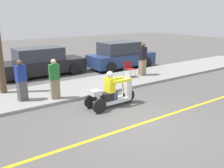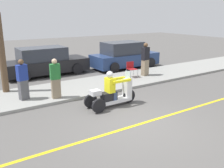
% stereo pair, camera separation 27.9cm
% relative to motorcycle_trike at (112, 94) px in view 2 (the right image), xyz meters
% --- Properties ---
extents(ground_plane, '(60.00, 60.00, 0.00)m').
position_rel_motorcycle_trike_xyz_m(ground_plane, '(-0.19, -1.86, -0.50)').
color(ground_plane, '#565451').
extents(lane_stripe, '(24.00, 0.12, 0.01)m').
position_rel_motorcycle_trike_xyz_m(lane_stripe, '(-0.01, -1.86, -0.50)').
color(lane_stripe, gold).
rests_on(lane_stripe, ground).
extents(sidewalk_strip, '(28.00, 2.80, 0.12)m').
position_rel_motorcycle_trike_xyz_m(sidewalk_strip, '(-0.19, 2.74, -0.44)').
color(sidewalk_strip, gray).
rests_on(sidewalk_strip, ground).
extents(motorcycle_trike, '(2.11, 0.70, 1.40)m').
position_rel_motorcycle_trike_xyz_m(motorcycle_trike, '(0.00, 0.00, 0.00)').
color(motorcycle_trike, black).
rests_on(motorcycle_trike, ground).
extents(spectator_by_tree, '(0.43, 0.32, 1.63)m').
position_rel_motorcycle_trike_xyz_m(spectator_by_tree, '(-2.69, 2.32, 0.40)').
color(spectator_by_tree, '#515156').
rests_on(spectator_by_tree, sidewalk_strip).
extents(spectator_mid_group, '(0.41, 0.28, 1.62)m').
position_rel_motorcycle_trike_xyz_m(spectator_mid_group, '(-1.54, 1.79, 0.40)').
color(spectator_mid_group, gray).
rests_on(spectator_mid_group, sidewalk_strip).
extents(spectator_near_curb, '(0.47, 0.33, 1.80)m').
position_rel_motorcycle_trike_xyz_m(spectator_near_curb, '(4.01, 2.77, 0.49)').
color(spectator_near_curb, gray).
rests_on(spectator_near_curb, sidewalk_strip).
extents(folding_chair_set_back, '(0.51, 0.51, 0.82)m').
position_rel_motorcycle_trike_xyz_m(folding_chair_set_back, '(3.16, 2.91, 0.12)').
color(folding_chair_set_back, '#A5A8AD').
rests_on(folding_chair_set_back, sidewalk_strip).
extents(parked_car_lot_right, '(4.45, 2.01, 1.70)m').
position_rel_motorcycle_trike_xyz_m(parked_car_lot_right, '(4.58, 5.50, 0.29)').
color(parked_car_lot_right, navy).
rests_on(parked_car_lot_right, ground).
extents(parked_car_lot_center, '(4.70, 1.96, 1.61)m').
position_rel_motorcycle_trike_xyz_m(parked_car_lot_center, '(-0.38, 6.41, 0.25)').
color(parked_car_lot_center, black).
rests_on(parked_car_lot_center, ground).
extents(tree_trunk, '(0.28, 0.28, 3.37)m').
position_rel_motorcycle_trike_xyz_m(tree_trunk, '(-3.08, 3.83, 1.30)').
color(tree_trunk, brown).
rests_on(tree_trunk, sidewalk_strip).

